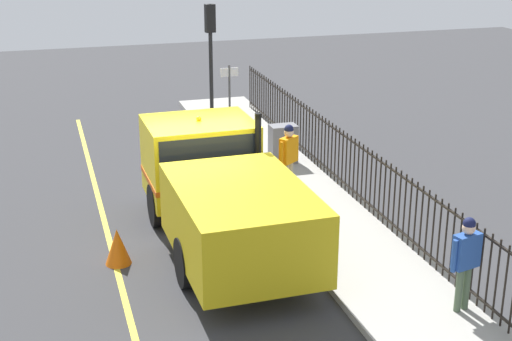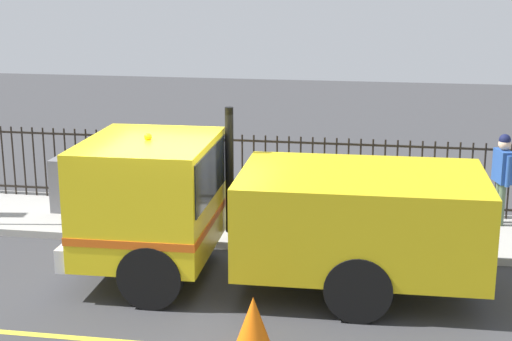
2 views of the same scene
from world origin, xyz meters
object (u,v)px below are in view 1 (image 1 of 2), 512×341
utility_cabinet (283,144)px  traffic_cone (118,246)px  worker_standing (289,152)px  pedestrian_distant (466,254)px  street_sign (230,100)px  work_truck (218,186)px  traffic_light_near (210,41)px

utility_cabinet → traffic_cone: utility_cabinet is taller
worker_standing → utility_cabinet: size_ratio=1.68×
worker_standing → utility_cabinet: 2.53m
utility_cabinet → pedestrian_distant: bearing=-87.0°
traffic_cone → worker_standing: bearing=27.6°
utility_cabinet → traffic_cone: bearing=-137.2°
traffic_cone → street_sign: bearing=56.5°
work_truck → street_sign: 5.67m
traffic_cone → utility_cabinet: bearing=42.8°
pedestrian_distant → traffic_cone: 6.69m
work_truck → traffic_cone: bearing=-170.8°
work_truck → traffic_cone: size_ratio=8.44×
work_truck → pedestrian_distant: 5.31m
street_sign → utility_cabinet: bearing=-43.6°
traffic_light_near → utility_cabinet: (1.05, -4.00, -2.21)m
utility_cabinet → traffic_cone: size_ratio=1.43×
work_truck → worker_standing: 2.89m
work_truck → street_sign: street_sign is taller
worker_standing → pedestrian_distant: 6.14m
worker_standing → pedestrian_distant: size_ratio=1.03×
pedestrian_distant → traffic_cone: (-5.48, 3.76, -0.82)m
work_truck → traffic_cone: work_truck is taller
pedestrian_distant → traffic_cone: pedestrian_distant is taller
traffic_cone → street_sign: 7.08m
street_sign → traffic_light_near: bearing=87.0°
work_truck → pedestrian_distant: work_truck is taller
work_truck → worker_standing: (2.19, 1.88, -0.05)m
worker_standing → work_truck: bearing=4.4°
utility_cabinet → street_sign: size_ratio=0.42×
worker_standing → traffic_light_near: size_ratio=0.46×
traffic_light_near → traffic_cone: 9.85m
work_truck → utility_cabinet: (2.85, 4.26, -0.61)m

